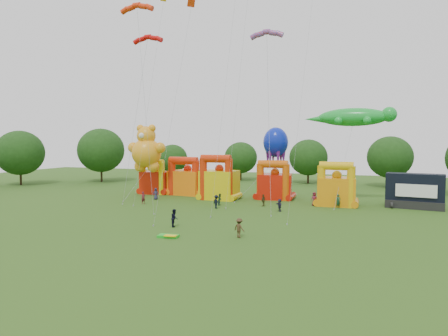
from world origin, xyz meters
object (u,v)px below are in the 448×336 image
(bouncy_castle_2, at_px, (219,182))
(stage_trailer, at_px, (415,191))
(spectator_0, at_px, (156,194))
(bouncy_castle_0, at_px, (155,180))
(teddy_bear_kite, at_px, (145,154))
(gecko_kite, at_px, (347,147))
(octopus_kite, at_px, (262,170))
(spectator_4, at_px, (263,200))

(bouncy_castle_2, xyz_separation_m, stage_trailer, (28.49, 1.36, -0.38))
(bouncy_castle_2, relative_size, spectator_0, 3.90)
(bouncy_castle_0, relative_size, bouncy_castle_2, 0.86)
(teddy_bear_kite, distance_m, spectator_0, 7.34)
(stage_trailer, bearing_deg, spectator_0, -172.38)
(gecko_kite, bearing_deg, spectator_0, -169.52)
(octopus_kite, xyz_separation_m, spectator_4, (2.00, -6.84, -3.82))
(bouncy_castle_2, xyz_separation_m, gecko_kite, (19.40, 1.61, 5.69))
(octopus_kite, distance_m, spectator_4, 8.09)
(bouncy_castle_0, distance_m, octopus_kite, 19.45)
(bouncy_castle_2, bearing_deg, teddy_bear_kite, -173.32)
(teddy_bear_kite, bearing_deg, bouncy_castle_2, 6.68)
(bouncy_castle_2, relative_size, teddy_bear_kite, 0.59)
(bouncy_castle_0, height_order, gecko_kite, gecko_kite)
(stage_trailer, height_order, octopus_kite, octopus_kite)
(bouncy_castle_0, distance_m, stage_trailer, 41.46)
(bouncy_castle_2, distance_m, octopus_kite, 7.17)
(spectator_0, bearing_deg, gecko_kite, -5.98)
(bouncy_castle_2, height_order, spectator_4, bouncy_castle_2)
(stage_trailer, height_order, spectator_4, stage_trailer)
(teddy_bear_kite, relative_size, octopus_kite, 1.04)
(stage_trailer, bearing_deg, gecko_kite, 178.39)
(spectator_0, bearing_deg, octopus_kite, 5.61)
(spectator_0, bearing_deg, teddy_bear_kite, 127.82)
(bouncy_castle_2, distance_m, spectator_0, 10.16)
(bouncy_castle_0, relative_size, teddy_bear_kite, 0.51)
(bouncy_castle_0, xyz_separation_m, octopus_kite, (19.31, -0.04, 2.34))
(stage_trailer, relative_size, teddy_bear_kite, 0.64)
(bouncy_castle_0, xyz_separation_m, spectator_4, (21.31, -6.88, -1.48))
(spectator_4, bearing_deg, gecko_kite, 136.26)
(teddy_bear_kite, height_order, spectator_0, teddy_bear_kite)
(spectator_4, bearing_deg, octopus_kite, -145.13)
(teddy_bear_kite, bearing_deg, spectator_4, -7.49)
(bouncy_castle_0, bearing_deg, stage_trailer, -1.85)
(gecko_kite, bearing_deg, bouncy_castle_2, -175.24)
(stage_trailer, relative_size, octopus_kite, 0.66)
(bouncy_castle_2, bearing_deg, stage_trailer, 2.73)
(stage_trailer, distance_m, spectator_4, 20.92)
(bouncy_castle_2, relative_size, spectator_4, 4.18)
(teddy_bear_kite, height_order, spectator_4, teddy_bear_kite)
(bouncy_castle_0, distance_m, spectator_4, 22.45)
(gecko_kite, height_order, spectator_4, gecko_kite)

